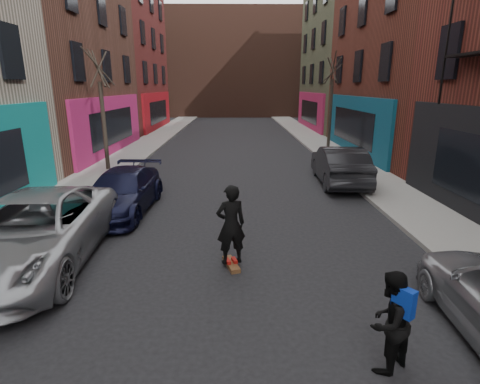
{
  "coord_description": "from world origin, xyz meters",
  "views": [
    {
      "loc": [
        0.12,
        -0.28,
        4.08
      ],
      "look_at": [
        0.23,
        8.47,
        1.6
      ],
      "focal_mm": 28.0,
      "sensor_mm": 36.0,
      "label": 1
    }
  ],
  "objects_px": {
    "parked_right_end": "(339,165)",
    "skateboard": "(231,264)",
    "pedestrian": "(389,321)",
    "parked_left_end": "(122,192)",
    "parked_left_far": "(33,231)",
    "skateboarder": "(231,225)",
    "tree_right_far": "(331,95)",
    "tree_left_far": "(102,102)"
  },
  "relations": [
    {
      "from": "parked_right_end",
      "to": "skateboarder",
      "type": "height_order",
      "value": "skateboarder"
    },
    {
      "from": "parked_left_far",
      "to": "parked_left_end",
      "type": "distance_m",
      "value": 3.98
    },
    {
      "from": "parked_right_end",
      "to": "pedestrian",
      "type": "xyz_separation_m",
      "value": [
        -2.26,
        -11.06,
        -0.02
      ]
    },
    {
      "from": "pedestrian",
      "to": "skateboard",
      "type": "bearing_deg",
      "value": -90.26
    },
    {
      "from": "parked_right_end",
      "to": "tree_left_far",
      "type": "bearing_deg",
      "value": -10.26
    },
    {
      "from": "skateboard",
      "to": "parked_left_far",
      "type": "bearing_deg",
      "value": 160.78
    },
    {
      "from": "parked_right_end",
      "to": "skateboard",
      "type": "bearing_deg",
      "value": 62.37
    },
    {
      "from": "skateboarder",
      "to": "parked_left_far",
      "type": "bearing_deg",
      "value": -19.22
    },
    {
      "from": "tree_right_far",
      "to": "skateboard",
      "type": "bearing_deg",
      "value": -110.79
    },
    {
      "from": "tree_right_far",
      "to": "pedestrian",
      "type": "xyz_separation_m",
      "value": [
        -3.86,
        -19.61,
        -2.73
      ]
    },
    {
      "from": "parked_left_far",
      "to": "parked_left_end",
      "type": "xyz_separation_m",
      "value": [
        0.94,
        3.86,
        -0.13
      ]
    },
    {
      "from": "parked_left_end",
      "to": "pedestrian",
      "type": "xyz_separation_m",
      "value": [
        6.01,
        -7.37,
        0.1
      ]
    },
    {
      "from": "tree_right_far",
      "to": "pedestrian",
      "type": "height_order",
      "value": "tree_right_far"
    },
    {
      "from": "tree_left_far",
      "to": "pedestrian",
      "type": "bearing_deg",
      "value": -57.88
    },
    {
      "from": "parked_left_end",
      "to": "parked_right_end",
      "type": "height_order",
      "value": "parked_right_end"
    },
    {
      "from": "parked_left_far",
      "to": "skateboarder",
      "type": "bearing_deg",
      "value": -5.53
    },
    {
      "from": "tree_left_far",
      "to": "skateboarder",
      "type": "height_order",
      "value": "tree_left_far"
    },
    {
      "from": "tree_right_far",
      "to": "skateboarder",
      "type": "xyz_separation_m",
      "value": [
        -6.18,
        -16.28,
        -2.49
      ]
    },
    {
      "from": "parked_left_end",
      "to": "skateboarder",
      "type": "bearing_deg",
      "value": -45.65
    },
    {
      "from": "parked_left_far",
      "to": "skateboard",
      "type": "bearing_deg",
      "value": -5.53
    },
    {
      "from": "tree_right_far",
      "to": "skateboarder",
      "type": "bearing_deg",
      "value": -110.79
    },
    {
      "from": "parked_left_far",
      "to": "pedestrian",
      "type": "height_order",
      "value": "parked_left_far"
    },
    {
      "from": "tree_right_far",
      "to": "skateboard",
      "type": "xyz_separation_m",
      "value": [
        -6.18,
        -16.28,
        -3.48
      ]
    },
    {
      "from": "skateboarder",
      "to": "pedestrian",
      "type": "relative_size",
      "value": 1.19
    },
    {
      "from": "tree_right_far",
      "to": "skateboard",
      "type": "relative_size",
      "value": 8.5
    },
    {
      "from": "parked_right_end",
      "to": "parked_left_end",
      "type": "bearing_deg",
      "value": 27.05
    },
    {
      "from": "tree_left_far",
      "to": "parked_left_end",
      "type": "height_order",
      "value": "tree_left_far"
    },
    {
      "from": "skateboarder",
      "to": "pedestrian",
      "type": "xyz_separation_m",
      "value": [
        2.33,
        -3.33,
        -0.24
      ]
    },
    {
      "from": "tree_left_far",
      "to": "parked_right_end",
      "type": "height_order",
      "value": "tree_left_far"
    },
    {
      "from": "tree_right_far",
      "to": "pedestrian",
      "type": "bearing_deg",
      "value": -101.13
    },
    {
      "from": "tree_right_far",
      "to": "skateboard",
      "type": "distance_m",
      "value": 17.76
    },
    {
      "from": "parked_left_end",
      "to": "skateboard",
      "type": "relative_size",
      "value": 5.99
    },
    {
      "from": "tree_left_far",
      "to": "parked_left_far",
      "type": "bearing_deg",
      "value": -81.0
    },
    {
      "from": "pedestrian",
      "to": "parked_left_end",
      "type": "bearing_deg",
      "value": -86.06
    },
    {
      "from": "tree_left_far",
      "to": "parked_right_end",
      "type": "distance_m",
      "value": 11.39
    },
    {
      "from": "parked_left_far",
      "to": "skateboarder",
      "type": "distance_m",
      "value": 4.63
    },
    {
      "from": "tree_left_far",
      "to": "skateboarder",
      "type": "relative_size",
      "value": 3.46
    },
    {
      "from": "parked_right_end",
      "to": "skateboarder",
      "type": "bearing_deg",
      "value": 62.37
    },
    {
      "from": "tree_left_far",
      "to": "skateboard",
      "type": "distance_m",
      "value": 12.47
    },
    {
      "from": "tree_left_far",
      "to": "parked_right_end",
      "type": "xyz_separation_m",
      "value": [
        10.8,
        -2.55,
        -2.56
      ]
    },
    {
      "from": "parked_left_end",
      "to": "pedestrian",
      "type": "relative_size",
      "value": 3.04
    },
    {
      "from": "tree_left_far",
      "to": "skateboarder",
      "type": "distance_m",
      "value": 12.24
    }
  ]
}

